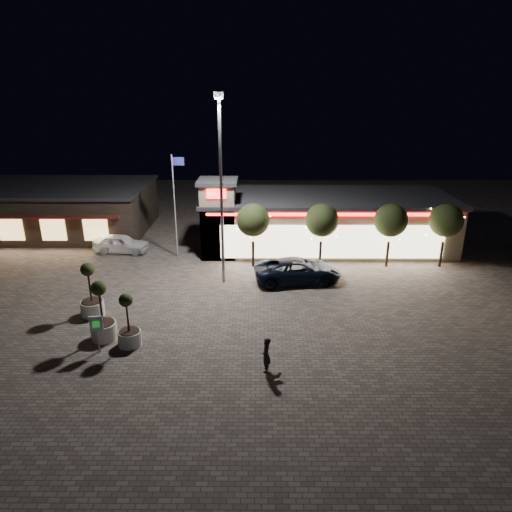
{
  "coord_description": "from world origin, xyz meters",
  "views": [
    {
      "loc": [
        4.38,
        -20.89,
        12.59
      ],
      "look_at": [
        4.24,
        6.0,
        2.65
      ],
      "focal_mm": 32.0,
      "sensor_mm": 36.0,
      "label": 1
    }
  ],
  "objects_px": {
    "pickup_truck": "(298,270)",
    "planter_left": "(92,300)",
    "planter_mid": "(129,330)",
    "valet_sign": "(97,327)",
    "white_sedan": "(121,243)",
    "pedestrian": "(266,355)"
  },
  "relations": [
    {
      "from": "white_sedan",
      "to": "planter_mid",
      "type": "distance_m",
      "value": 14.93
    },
    {
      "from": "pickup_truck",
      "to": "valet_sign",
      "type": "xyz_separation_m",
      "value": [
        -10.77,
        -8.97,
        0.57
      ]
    },
    {
      "from": "pickup_truck",
      "to": "planter_left",
      "type": "xyz_separation_m",
      "value": [
        -12.41,
        -5.07,
        0.2
      ]
    },
    {
      "from": "pickup_truck",
      "to": "valet_sign",
      "type": "distance_m",
      "value": 14.03
    },
    {
      "from": "planter_left",
      "to": "planter_mid",
      "type": "bearing_deg",
      "value": -47.14
    },
    {
      "from": "pedestrian",
      "to": "white_sedan",
      "type": "bearing_deg",
      "value": -138.24
    },
    {
      "from": "planter_left",
      "to": "planter_mid",
      "type": "height_order",
      "value": "planter_left"
    },
    {
      "from": "pickup_truck",
      "to": "planter_left",
      "type": "distance_m",
      "value": 13.41
    },
    {
      "from": "pickup_truck",
      "to": "planter_mid",
      "type": "relative_size",
      "value": 2.03
    },
    {
      "from": "planter_mid",
      "to": "valet_sign",
      "type": "relative_size",
      "value": 1.47
    },
    {
      "from": "pickup_truck",
      "to": "planter_mid",
      "type": "bearing_deg",
      "value": 124.03
    },
    {
      "from": "planter_mid",
      "to": "valet_sign",
      "type": "height_order",
      "value": "planter_mid"
    },
    {
      "from": "white_sedan",
      "to": "valet_sign",
      "type": "relative_size",
      "value": 2.21
    },
    {
      "from": "planter_mid",
      "to": "valet_sign",
      "type": "bearing_deg",
      "value": -155.92
    },
    {
      "from": "white_sedan",
      "to": "pedestrian",
      "type": "relative_size",
      "value": 2.54
    },
    {
      "from": "pedestrian",
      "to": "valet_sign",
      "type": "relative_size",
      "value": 0.87
    },
    {
      "from": "valet_sign",
      "to": "white_sedan",
      "type": "bearing_deg",
      "value": 101.65
    },
    {
      "from": "planter_left",
      "to": "white_sedan",
      "type": "bearing_deg",
      "value": 97.41
    },
    {
      "from": "pickup_truck",
      "to": "planter_mid",
      "type": "distance_m",
      "value": 12.55
    },
    {
      "from": "planter_left",
      "to": "valet_sign",
      "type": "xyz_separation_m",
      "value": [
        1.64,
        -3.9,
        0.38
      ]
    },
    {
      "from": "white_sedan",
      "to": "planter_mid",
      "type": "bearing_deg",
      "value": -157.3
    },
    {
      "from": "pickup_truck",
      "to": "pedestrian",
      "type": "relative_size",
      "value": 3.42
    }
  ]
}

